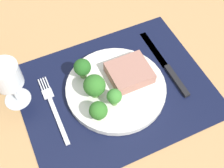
# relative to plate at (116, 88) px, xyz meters

# --- Properties ---
(ground_plane) EXTENTS (1.40, 1.10, 0.03)m
(ground_plane) POSITION_rel_plate_xyz_m (0.00, 0.00, -0.03)
(ground_plane) COLOR tan
(placemat) EXTENTS (0.45, 0.35, 0.00)m
(placemat) POSITION_rel_plate_xyz_m (0.00, 0.00, -0.01)
(placemat) COLOR black
(placemat) RESTS_ON ground_plane
(plate) EXTENTS (0.24, 0.24, 0.02)m
(plate) POSITION_rel_plate_xyz_m (0.00, 0.00, 0.00)
(plate) COLOR silver
(plate) RESTS_ON placemat
(steak) EXTENTS (0.10, 0.09, 0.03)m
(steak) POSITION_rel_plate_xyz_m (0.04, 0.01, 0.02)
(steak) COLOR #9E6B5B
(steak) RESTS_ON plate
(broccoli_near_fork) EXTENTS (0.03, 0.03, 0.05)m
(broccoli_near_fork) POSITION_rel_plate_xyz_m (-0.02, -0.04, 0.04)
(broccoli_near_fork) COLOR #5B8942
(broccoli_near_fork) RESTS_ON plate
(broccoli_front_edge) EXTENTS (0.04, 0.04, 0.06)m
(broccoli_front_edge) POSITION_rel_plate_xyz_m (-0.06, 0.06, 0.04)
(broccoli_front_edge) COLOR #5B8942
(broccoli_front_edge) RESTS_ON plate
(broccoli_back_left) EXTENTS (0.05, 0.05, 0.06)m
(broccoli_back_left) POSITION_rel_plate_xyz_m (-0.05, -0.00, 0.05)
(broccoli_back_left) COLOR #5B8942
(broccoli_back_left) RESTS_ON plate
(broccoli_near_steak) EXTENTS (0.04, 0.04, 0.05)m
(broccoli_near_steak) POSITION_rel_plate_xyz_m (-0.07, -0.06, 0.04)
(broccoli_near_steak) COLOR #6B994C
(broccoli_near_steak) RESTS_ON plate
(fork) EXTENTS (0.02, 0.19, 0.01)m
(fork) POSITION_rel_plate_xyz_m (-0.15, 0.01, -0.01)
(fork) COLOR silver
(fork) RESTS_ON placemat
(knife) EXTENTS (0.02, 0.23, 0.01)m
(knife) POSITION_rel_plate_xyz_m (0.15, 0.01, -0.00)
(knife) COLOR black
(knife) RESTS_ON placemat
(wine_glass) EXTENTS (0.06, 0.06, 0.13)m
(wine_glass) POSITION_rel_plate_xyz_m (-0.22, 0.08, 0.08)
(wine_glass) COLOR silver
(wine_glass) RESTS_ON ground_plane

